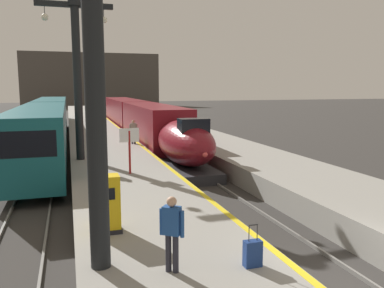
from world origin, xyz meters
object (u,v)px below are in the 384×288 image
(regional_train_adjacent, at_px, (48,122))
(passenger_mid_platform, at_px, (101,152))
(highspeed_train_main, at_px, (140,120))
(passenger_near_edge, at_px, (172,228))
(passenger_far_waiting, at_px, (133,130))
(rolling_suitcase, at_px, (253,253))
(ticket_machine_yellow, at_px, (107,206))
(station_column_mid, at_px, (77,65))
(station_column_near, at_px, (95,11))
(departure_info_board, at_px, (129,141))

(regional_train_adjacent, relative_size, passenger_mid_platform, 21.66)
(highspeed_train_main, relative_size, passenger_near_edge, 22.73)
(regional_train_adjacent, xyz_separation_m, passenger_far_waiting, (5.98, -7.48, -0.09))
(rolling_suitcase, relative_size, ticket_machine_yellow, 0.61)
(highspeed_train_main, relative_size, ticket_machine_yellow, 24.01)
(regional_train_adjacent, relative_size, rolling_suitcase, 37.27)
(station_column_mid, xyz_separation_m, rolling_suitcase, (3.24, -14.88, -4.87))
(passenger_far_waiting, bearing_deg, passenger_near_edge, -96.71)
(regional_train_adjacent, xyz_separation_m, rolling_suitcase, (5.44, -27.49, -0.77))
(station_column_mid, xyz_separation_m, passenger_near_edge, (1.46, -14.59, -4.18))
(passenger_near_edge, bearing_deg, station_column_mid, 95.71)
(station_column_near, relative_size, station_column_mid, 1.06)
(highspeed_train_main, xyz_separation_m, station_column_near, (-5.84, -28.44, 4.65))
(passenger_near_edge, distance_m, ticket_machine_yellow, 3.08)
(passenger_near_edge, relative_size, passenger_far_waiting, 1.00)
(highspeed_train_main, relative_size, departure_info_board, 18.12)
(station_column_near, distance_m, passenger_far_waiting, 19.89)
(highspeed_train_main, height_order, passenger_near_edge, highspeed_train_main)
(rolling_suitcase, bearing_deg, passenger_near_edge, 170.94)
(rolling_suitcase, bearing_deg, station_column_near, 162.33)
(passenger_near_edge, relative_size, rolling_suitcase, 1.72)
(passenger_mid_platform, distance_m, ticket_machine_yellow, 7.91)
(ticket_machine_yellow, bearing_deg, departure_info_board, 76.64)
(regional_train_adjacent, bearing_deg, highspeed_train_main, 13.62)
(passenger_near_edge, height_order, ticket_machine_yellow, passenger_near_edge)
(regional_train_adjacent, distance_m, passenger_far_waiting, 9.57)
(passenger_far_waiting, bearing_deg, ticket_machine_yellow, -101.49)
(highspeed_train_main, bearing_deg, ticket_machine_yellow, -101.91)
(regional_train_adjacent, relative_size, passenger_far_waiting, 21.66)
(station_column_near, xyz_separation_m, passenger_far_waiting, (3.72, 19.00, -4.53))
(highspeed_train_main, distance_m, regional_train_adjacent, 8.34)
(passenger_mid_platform, height_order, rolling_suitcase, passenger_mid_platform)
(station_column_near, distance_m, passenger_mid_platform, 11.03)
(rolling_suitcase, bearing_deg, regional_train_adjacent, 101.20)
(passenger_far_waiting, bearing_deg, highspeed_train_main, 77.34)
(station_column_mid, height_order, passenger_mid_platform, station_column_mid)
(station_column_near, bearing_deg, regional_train_adjacent, 94.87)
(station_column_near, xyz_separation_m, passenger_near_edge, (1.40, -0.73, -4.53))
(station_column_near, height_order, station_column_mid, station_column_near)
(regional_train_adjacent, xyz_separation_m, passenger_mid_platform, (3.01, -16.46, -0.09))
(regional_train_adjacent, bearing_deg, passenger_near_edge, -82.34)
(departure_info_board, bearing_deg, station_column_mid, 114.79)
(passenger_mid_platform, bearing_deg, regional_train_adjacent, 100.36)
(station_column_mid, height_order, passenger_near_edge, station_column_mid)
(regional_train_adjacent, height_order, passenger_far_waiting, regional_train_adjacent)
(passenger_near_edge, height_order, departure_info_board, departure_info_board)
(ticket_machine_yellow, xyz_separation_m, departure_info_board, (1.72, 7.25, 0.77))
(regional_train_adjacent, height_order, station_column_mid, station_column_mid)
(departure_info_board, bearing_deg, regional_train_adjacent, 104.02)
(rolling_suitcase, bearing_deg, highspeed_train_main, 84.85)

